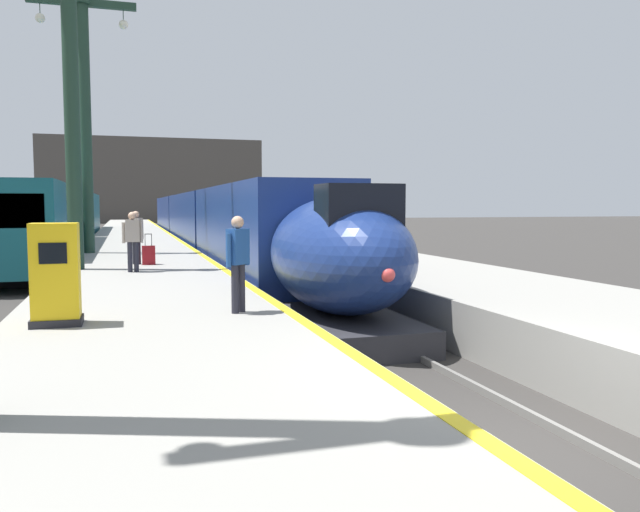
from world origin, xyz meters
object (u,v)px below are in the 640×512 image
Objects in this scene: passenger_far_waiting at (238,256)px; regional_train_adjacent at (62,219)px; station_column_mid at (71,80)px; ticket_machine_yellow at (56,278)px; rolling_suitcase at (149,255)px; passenger_mid_platform at (133,237)px; passenger_near_edge at (136,233)px; highspeed_train_main at (206,222)px; station_column_far at (85,102)px.

regional_train_adjacent is at bearing 100.61° from passenger_far_waiting.
ticket_machine_yellow is (0.35, -9.16, -4.73)m from station_column_mid.
regional_train_adjacent is at bearing 102.39° from rolling_suitcase.
passenger_near_edge is at bearing 86.93° from passenger_mid_platform.
passenger_near_edge is 10.39m from ticket_machine_yellow.
passenger_near_edge is at bearing -104.03° from highspeed_train_main.
station_column_far is at bearing 101.18° from passenger_mid_platform.
passenger_near_edge is (1.71, -5.58, -4.90)m from station_column_far.
highspeed_train_main is at bearing 77.35° from rolling_suitcase.
passenger_far_waiting is at bearing 5.83° from ticket_machine_yellow.
passenger_mid_platform is (1.58, -1.29, -4.48)m from station_column_mid.
passenger_mid_platform and passenger_far_waiting have the same top height.
passenger_mid_platform reaches higher than ticket_machine_yellow.
passenger_mid_platform is 1.06× the size of ticket_machine_yellow.
ticket_machine_yellow is at bearing -87.81° from station_column_mid.
station_column_mid reaches higher than regional_train_adjacent.
passenger_near_edge is 10.12m from passenger_far_waiting.
regional_train_adjacent is 29.69m from passenger_far_waiting.
regional_train_adjacent reaches higher than highspeed_train_main.
station_column_far reaches higher than station_column_mid.
ticket_machine_yellow is at bearing -101.60° from highspeed_train_main.
passenger_near_edge reaches higher than ticket_machine_yellow.
rolling_suitcase is (-3.82, -17.03, -0.61)m from highspeed_train_main.
regional_train_adjacent is at bearing 101.53° from passenger_near_edge.
passenger_near_edge is 1.06× the size of ticket_machine_yellow.
regional_train_adjacent is 22.88× the size of ticket_machine_yellow.
passenger_far_waiting is 9.81m from rolling_suitcase.
regional_train_adjacent is 19.58m from passenger_near_edge.
station_column_far is at bearing 109.49° from rolling_suitcase.
rolling_suitcase is (2.08, -5.87, -5.58)m from station_column_far.
passenger_far_waiting is (5.47, -29.18, -0.09)m from regional_train_adjacent.
station_column_far is (2.20, -13.60, 4.81)m from regional_train_adjacent.
regional_train_adjacent is 4.03× the size of station_column_mid.
highspeed_train_main is at bearing -16.74° from regional_train_adjacent.
station_column_far reaches higher than ticket_machine_yellow.
passenger_near_edge is 0.82m from rolling_suitcase.
rolling_suitcase is at bearing 77.11° from passenger_mid_platform.
passenger_far_waiting is at bearing -79.39° from regional_train_adjacent.
passenger_near_edge is 1.72× the size of rolling_suitcase.
station_column_far reaches higher than rolling_suitcase.
station_column_far is at bearing 107.07° from passenger_near_edge.
highspeed_train_main is 34.89× the size of ticket_machine_yellow.
highspeed_train_main is 27.61m from ticket_machine_yellow.
rolling_suitcase is at bearing -70.51° from station_column_far.
passenger_far_waiting is at bearing -77.46° from passenger_mid_platform.
station_column_far reaches higher than passenger_mid_platform.
station_column_far is 9.53m from passenger_mid_platform.
passenger_far_waiting is at bearing -81.18° from passenger_near_edge.
passenger_near_edge is 2.44m from passenger_mid_platform.
station_column_mid is 6.74m from station_column_far.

